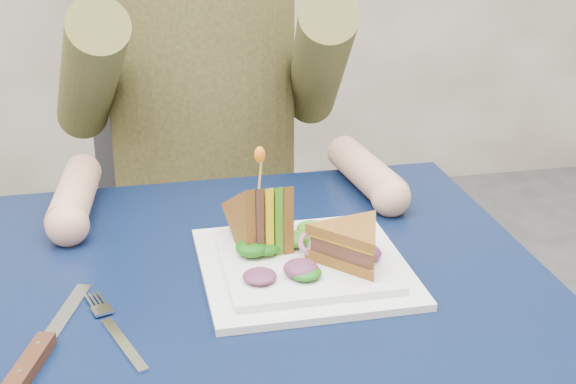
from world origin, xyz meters
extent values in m
cube|color=black|center=(0.00, 0.00, 0.71)|extent=(0.75, 0.75, 0.03)
cylinder|color=#595B5E|center=(0.32, 0.32, 0.35)|extent=(0.04, 0.04, 0.70)
cube|color=#47474C|center=(0.00, 0.60, 0.45)|extent=(0.42, 0.40, 0.04)
cube|color=#47474C|center=(0.00, 0.78, 0.70)|extent=(0.42, 0.03, 0.46)
cylinder|color=#47474C|center=(-0.18, 0.77, 0.21)|extent=(0.02, 0.02, 0.43)
cylinder|color=#47474C|center=(0.18, 0.77, 0.21)|extent=(0.02, 0.02, 0.43)
cylinder|color=#4A4421|center=(0.00, 0.58, 0.87)|extent=(0.34, 0.34, 0.52)
cylinder|color=brown|center=(-0.20, 0.49, 0.89)|extent=(0.15, 0.39, 0.31)
cylinder|color=tan|center=(-0.23, 0.29, 0.76)|extent=(0.08, 0.20, 0.06)
sphere|color=tan|center=(-0.23, 0.19, 0.76)|extent=(0.06, 0.06, 0.06)
cylinder|color=brown|center=(0.20, 0.49, 0.89)|extent=(0.15, 0.39, 0.31)
cylinder|color=tan|center=(0.23, 0.29, 0.76)|extent=(0.08, 0.20, 0.06)
sphere|color=tan|center=(0.23, 0.19, 0.76)|extent=(0.06, 0.06, 0.06)
cube|color=white|center=(0.07, 0.04, 0.73)|extent=(0.26, 0.26, 0.01)
cube|color=white|center=(0.07, 0.04, 0.74)|extent=(0.21, 0.21, 0.01)
cube|color=silver|center=(-0.16, -0.09, 0.73)|extent=(0.05, 0.11, 0.00)
cube|color=silver|center=(-0.19, -0.01, 0.73)|extent=(0.03, 0.03, 0.00)
cube|color=silver|center=(-0.20, 0.01, 0.73)|extent=(0.01, 0.03, 0.00)
cube|color=silver|center=(-0.20, 0.01, 0.73)|extent=(0.01, 0.03, 0.00)
cube|color=silver|center=(-0.19, 0.01, 0.73)|extent=(0.01, 0.03, 0.00)
cube|color=silver|center=(-0.19, 0.02, 0.73)|extent=(0.01, 0.03, 0.00)
cube|color=silver|center=(-0.23, -0.01, 0.73)|extent=(0.06, 0.13, 0.00)
cube|color=black|center=(-0.26, -0.11, 0.74)|extent=(0.05, 0.10, 0.01)
cylinder|color=silver|center=(-0.25, -0.08, 0.74)|extent=(0.01, 0.01, 0.00)
cylinder|color=silver|center=(-0.27, -0.13, 0.74)|extent=(0.01, 0.01, 0.00)
cylinder|color=tan|center=(0.02, 0.08, 0.85)|extent=(0.01, 0.01, 0.06)
ellipsoid|color=orange|center=(0.02, 0.08, 0.88)|extent=(0.01, 0.01, 0.02)
torus|color=#9E4C7A|center=(0.08, 0.04, 0.77)|extent=(0.04, 0.04, 0.02)
camera|label=1|loc=(-0.14, -0.84, 1.22)|focal=50.00mm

